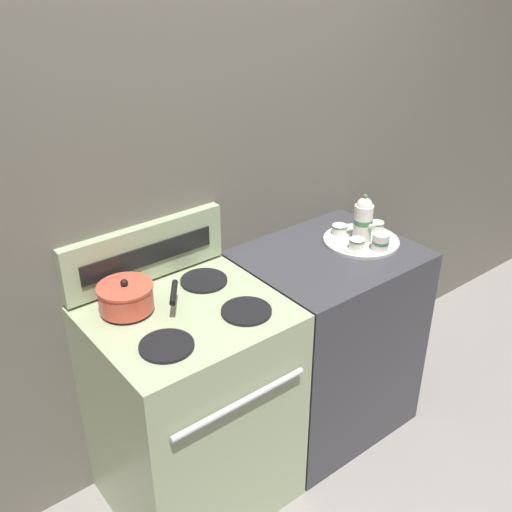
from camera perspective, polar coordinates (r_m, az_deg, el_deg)
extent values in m
plane|color=gray|center=(3.00, 0.88, -17.80)|extent=(6.00, 6.00, 0.00)
cube|color=#666056|center=(2.58, -3.66, 3.89)|extent=(6.00, 0.05, 2.20)
cube|color=#9EAD84|center=(2.52, -6.00, -14.21)|extent=(0.71, 0.62, 0.94)
cylinder|color=silver|center=(2.14, -1.43, -13.79)|extent=(0.56, 0.02, 0.02)
cylinder|color=black|center=(2.27, -12.15, -5.02)|extent=(0.19, 0.19, 0.01)
cylinder|color=black|center=(2.40, -4.99, -2.34)|extent=(0.19, 0.19, 0.01)
cylinder|color=black|center=(2.06, -8.52, -8.46)|extent=(0.19, 0.19, 0.01)
cylinder|color=black|center=(2.21, -0.92, -5.27)|extent=(0.19, 0.19, 0.01)
cube|color=#9EAD84|center=(2.38, -10.49, 0.34)|extent=(0.69, 0.05, 0.23)
cube|color=black|center=(2.36, -10.18, 0.10)|extent=(0.56, 0.01, 0.08)
cube|color=#38383D|center=(2.88, 6.55, -7.99)|extent=(0.75, 0.62, 0.94)
cylinder|color=#D14C38|center=(2.24, -12.27, -3.96)|extent=(0.20, 0.20, 0.09)
cylinder|color=#D14C38|center=(2.21, -12.40, -2.89)|extent=(0.21, 0.21, 0.01)
sphere|color=black|center=(2.21, -12.45, -2.51)|extent=(0.03, 0.03, 0.03)
cylinder|color=black|center=(2.21, -7.84, -3.45)|extent=(0.10, 0.14, 0.02)
cylinder|color=#B2B2B7|center=(2.74, 9.98, 1.44)|extent=(0.34, 0.34, 0.01)
cylinder|color=white|center=(2.70, 10.14, 3.14)|extent=(0.08, 0.08, 0.17)
cylinder|color=#427A4C|center=(2.70, 10.16, 3.30)|extent=(0.09, 0.09, 0.02)
sphere|color=white|center=(2.67, 10.29, 4.75)|extent=(0.07, 0.07, 0.07)
sphere|color=#427A4C|center=(2.65, 10.38, 5.62)|extent=(0.02, 0.02, 0.02)
cone|color=white|center=(2.66, 11.15, 2.84)|extent=(0.03, 0.06, 0.05)
cylinder|color=white|center=(2.64, 9.54, 0.66)|extent=(0.10, 0.10, 0.01)
cylinder|color=white|center=(2.63, 9.58, 1.16)|extent=(0.07, 0.07, 0.05)
cylinder|color=#427A4C|center=(2.62, 9.61, 1.51)|extent=(0.07, 0.07, 0.01)
cylinder|color=white|center=(2.82, 11.31, 2.31)|extent=(0.10, 0.10, 0.01)
cylinder|color=white|center=(2.81, 11.36, 2.78)|extent=(0.07, 0.07, 0.05)
cylinder|color=#427A4C|center=(2.80, 11.39, 3.12)|extent=(0.07, 0.07, 0.01)
cylinder|color=white|center=(2.76, 7.92, 2.03)|extent=(0.10, 0.10, 0.01)
cylinder|color=white|center=(2.75, 7.95, 2.50)|extent=(0.07, 0.07, 0.05)
cylinder|color=#427A4C|center=(2.74, 7.98, 2.85)|extent=(0.07, 0.07, 0.01)
cylinder|color=white|center=(2.65, 11.77, 1.34)|extent=(0.07, 0.07, 0.08)
cylinder|color=#427A4C|center=(2.65, 11.77, 1.34)|extent=(0.07, 0.07, 0.01)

